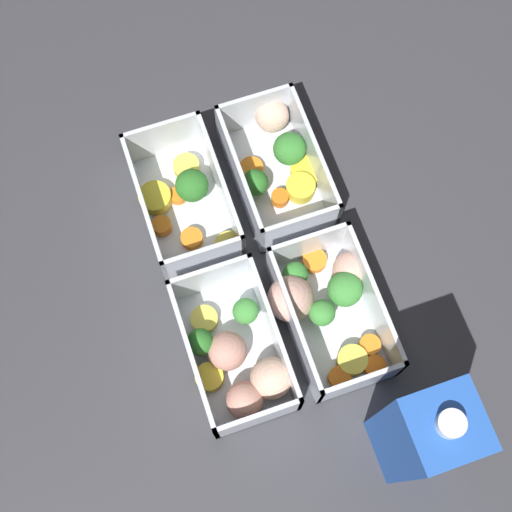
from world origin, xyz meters
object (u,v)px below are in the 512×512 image
(container_near_left, at_px, (185,199))
(container_near_right, at_px, (238,358))
(juice_carton, at_px, (423,435))
(container_far_left, at_px, (278,161))
(container_far_right, at_px, (325,303))

(container_near_left, bearing_deg, container_near_right, -0.04)
(container_near_right, height_order, juice_carton, juice_carton)
(juice_carton, bearing_deg, container_far_left, -176.67)
(container_near_right, relative_size, container_far_right, 0.98)
(container_near_left, distance_m, juice_carton, 0.37)
(container_far_right, bearing_deg, container_far_left, 177.22)
(container_far_right, relative_size, juice_carton, 0.84)
(container_near_right, height_order, container_far_right, same)
(container_near_left, xyz_separation_m, container_far_right, (0.17, 0.11, 0.00))
(container_near_left, height_order, container_far_right, same)
(container_near_right, distance_m, container_far_right, 0.11)
(container_far_left, height_order, juice_carton, juice_carton)
(container_near_left, xyz_separation_m, container_near_right, (0.20, -0.00, 0.00))
(container_far_right, bearing_deg, juice_carton, 9.95)
(container_near_left, xyz_separation_m, juice_carton, (0.34, 0.14, 0.07))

